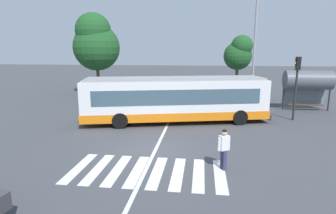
# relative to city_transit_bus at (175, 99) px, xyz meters

# --- Properties ---
(ground_plane) EXTENTS (160.00, 160.00, 0.00)m
(ground_plane) POSITION_rel_city_transit_bus_xyz_m (-0.57, -5.64, -1.59)
(ground_plane) COLOR #424449
(city_transit_bus) EXTENTS (12.69, 5.41, 3.06)m
(city_transit_bus) POSITION_rel_city_transit_bus_xyz_m (0.00, 0.00, 0.00)
(city_transit_bus) COLOR black
(city_transit_bus) RESTS_ON ground_plane
(pedestrian_crossing_street) EXTENTS (0.51, 0.43, 1.72)m
(pedestrian_crossing_street) POSITION_rel_city_transit_bus_xyz_m (2.71, -7.35, -0.62)
(pedestrian_crossing_street) COLOR #333856
(pedestrian_crossing_street) RESTS_ON ground_plane
(parked_car_silver) EXTENTS (2.09, 4.60, 1.35)m
(parked_car_silver) POSITION_rel_city_transit_bus_xyz_m (-4.20, 9.34, -0.82)
(parked_car_silver) COLOR black
(parked_car_silver) RESTS_ON ground_plane
(parked_car_red) EXTENTS (1.88, 4.50, 1.35)m
(parked_car_red) POSITION_rel_city_transit_bus_xyz_m (-1.64, 9.12, -0.82)
(parked_car_red) COLOR black
(parked_car_red) RESTS_ON ground_plane
(parked_car_champagne) EXTENTS (1.88, 4.50, 1.35)m
(parked_car_champagne) POSITION_rel_city_transit_bus_xyz_m (0.95, 9.32, -0.82)
(parked_car_champagne) COLOR black
(parked_car_champagne) RESTS_ON ground_plane
(parked_car_white) EXTENTS (1.89, 4.51, 1.35)m
(parked_car_white) POSITION_rel_city_transit_bus_xyz_m (3.77, 8.94, -0.82)
(parked_car_white) COLOR black
(parked_car_white) RESTS_ON ground_plane
(parked_car_blue) EXTENTS (1.91, 4.52, 1.35)m
(parked_car_blue) POSITION_rel_city_transit_bus_xyz_m (6.47, 8.74, -0.82)
(parked_car_blue) COLOR black
(parked_car_blue) RESTS_ON ground_plane
(traffic_light_far_corner) EXTENTS (0.33, 0.32, 4.41)m
(traffic_light_far_corner) POSITION_rel_city_transit_bus_xyz_m (8.18, 1.54, 1.39)
(traffic_light_far_corner) COLOR #28282B
(traffic_light_far_corner) RESTS_ON ground_plane
(bus_stop_shelter) EXTENTS (3.64, 1.54, 3.25)m
(bus_stop_shelter) POSITION_rel_city_transit_bus_xyz_m (10.25, 5.18, 0.83)
(bus_stop_shelter) COLOR #28282B
(bus_stop_shelter) RESTS_ON ground_plane
(twin_arm_street_lamp) EXTENTS (5.10, 0.32, 9.50)m
(twin_arm_street_lamp) POSITION_rel_city_transit_bus_xyz_m (5.96, 5.59, 4.26)
(twin_arm_street_lamp) COLOR #939399
(twin_arm_street_lamp) RESTS_ON ground_plane
(background_tree_left) EXTENTS (5.09, 5.09, 8.86)m
(background_tree_left) POSITION_rel_city_transit_bus_xyz_m (-9.99, 11.41, 4.10)
(background_tree_left) COLOR brown
(background_tree_left) RESTS_ON ground_plane
(background_tree_right) EXTENTS (3.27, 3.27, 6.60)m
(background_tree_right) POSITION_rel_city_transit_bus_xyz_m (5.90, 14.87, 2.96)
(background_tree_right) COLOR brown
(background_tree_right) RESTS_ON ground_plane
(crosswalk_painted_stripes) EXTENTS (6.27, 3.00, 0.01)m
(crosswalk_painted_stripes) POSITION_rel_city_transit_bus_xyz_m (-0.35, -7.95, -1.58)
(crosswalk_painted_stripes) COLOR silver
(crosswalk_painted_stripes) RESTS_ON ground_plane
(lane_center_line) EXTENTS (0.16, 24.00, 0.01)m
(lane_center_line) POSITION_rel_city_transit_bus_xyz_m (-0.44, -3.64, -1.59)
(lane_center_line) COLOR silver
(lane_center_line) RESTS_ON ground_plane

